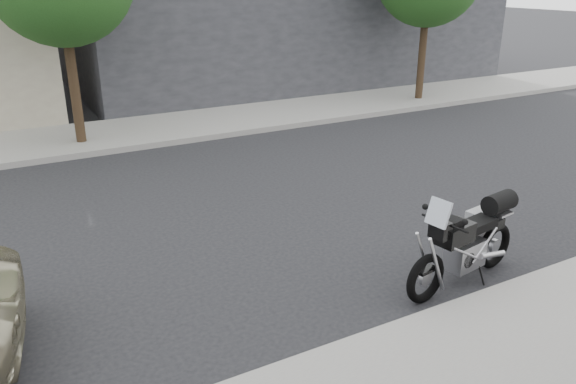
# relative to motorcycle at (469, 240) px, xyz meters

# --- Properties ---
(ground) EXTENTS (120.00, 120.00, 0.00)m
(ground) POSITION_rel_motorcycle_xyz_m (1.58, -3.49, -0.61)
(ground) COLOR black
(ground) RESTS_ON ground
(far_sidewalk) EXTENTS (44.00, 3.00, 0.15)m
(far_sidewalk) POSITION_rel_motorcycle_xyz_m (1.58, -9.99, -0.54)
(far_sidewalk) COLOR gray
(far_sidewalk) RESTS_ON ground
(motorcycle) EXTENTS (2.24, 0.94, 1.42)m
(motorcycle) POSITION_rel_motorcycle_xyz_m (0.00, 0.00, 0.00)
(motorcycle) COLOR black
(motorcycle) RESTS_ON ground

